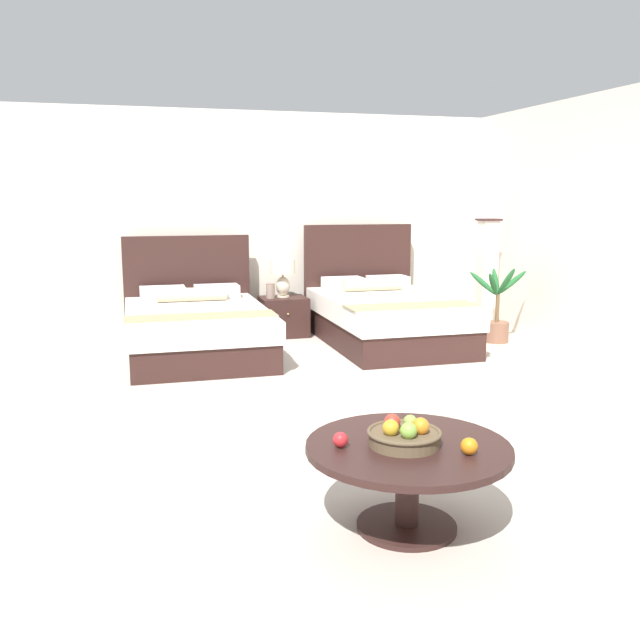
# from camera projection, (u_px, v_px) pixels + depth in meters

# --- Properties ---
(ground_plane) EXTENTS (9.22, 10.23, 0.02)m
(ground_plane) POSITION_uv_depth(u_px,v_px,m) (356.00, 404.00, 5.44)
(ground_plane) COLOR beige
(wall_back) EXTENTS (9.22, 0.12, 2.60)m
(wall_back) POSITION_uv_depth(u_px,v_px,m) (270.00, 223.00, 8.36)
(wall_back) COLOR silver
(wall_back) RESTS_ON ground
(wall_side_right) EXTENTS (0.12, 5.83, 2.60)m
(wall_side_right) POSITION_uv_depth(u_px,v_px,m) (634.00, 230.00, 6.34)
(wall_side_right) COLOR silver
(wall_side_right) RESTS_ON ground
(bed_near_window) EXTENTS (1.43, 2.09, 1.17)m
(bed_near_window) POSITION_uv_depth(u_px,v_px,m) (196.00, 327.00, 7.10)
(bed_near_window) COLOR #321C19
(bed_near_window) RESTS_ON ground
(bed_near_corner) EXTENTS (1.36, 2.13, 1.27)m
(bed_near_corner) POSITION_uv_depth(u_px,v_px,m) (385.00, 316.00, 7.65)
(bed_near_corner) COLOR #321C19
(bed_near_corner) RESTS_ON ground
(nightstand) EXTENTS (0.53, 0.47, 0.45)m
(nightstand) POSITION_uv_depth(u_px,v_px,m) (284.00, 317.00, 8.07)
(nightstand) COLOR #321C19
(nightstand) RESTS_ON ground
(table_lamp) EXTENTS (0.29, 0.29, 0.44)m
(table_lamp) POSITION_uv_depth(u_px,v_px,m) (283.00, 273.00, 7.99)
(table_lamp) COLOR beige
(table_lamp) RESTS_ON nightstand
(vase) EXTENTS (0.10, 0.10, 0.18)m
(vase) POSITION_uv_depth(u_px,v_px,m) (271.00, 291.00, 7.93)
(vase) COLOR gray
(vase) RESTS_ON nightstand
(coffee_table) EXTENTS (0.99, 0.99, 0.43)m
(coffee_table) POSITION_uv_depth(u_px,v_px,m) (408.00, 463.00, 3.33)
(coffee_table) COLOR #321C19
(coffee_table) RESTS_ON ground
(fruit_bowl) EXTENTS (0.36, 0.36, 0.14)m
(fruit_bowl) POSITION_uv_depth(u_px,v_px,m) (404.00, 435.00, 3.29)
(fruit_bowl) COLOR brown
(fruit_bowl) RESTS_ON coffee_table
(loose_apple) EXTENTS (0.07, 0.07, 0.07)m
(loose_apple) POSITION_uv_depth(u_px,v_px,m) (341.00, 440.00, 3.27)
(loose_apple) COLOR red
(loose_apple) RESTS_ON coffee_table
(loose_orange) EXTENTS (0.08, 0.08, 0.08)m
(loose_orange) POSITION_uv_depth(u_px,v_px,m) (469.00, 446.00, 3.17)
(loose_orange) COLOR orange
(loose_orange) RESTS_ON coffee_table
(floor_lamp_corner) EXTENTS (0.24, 0.24, 1.35)m
(floor_lamp_corner) POSITION_uv_depth(u_px,v_px,m) (486.00, 276.00, 8.29)
(floor_lamp_corner) COLOR #362122
(floor_lamp_corner) RESTS_ON ground
(potted_palm) EXTENTS (0.62, 0.53, 0.87)m
(potted_palm) POSITION_uv_depth(u_px,v_px,m) (497.00, 317.00, 7.71)
(potted_palm) COLOR brown
(potted_palm) RESTS_ON ground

